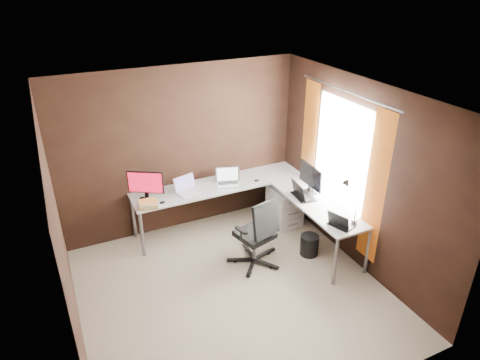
% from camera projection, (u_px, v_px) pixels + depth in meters
% --- Properties ---
extents(room, '(3.60, 3.60, 2.50)m').
position_uv_depth(room, '(256.00, 195.00, 5.00)').
color(room, gray).
rests_on(room, ground).
extents(desk, '(2.65, 2.25, 0.73)m').
position_uv_depth(desk, '(255.00, 195.00, 6.24)').
color(desk, silver).
rests_on(desk, ground).
extents(drawer_pedestal, '(0.42, 0.50, 0.60)m').
position_uv_depth(drawer_pedestal, '(285.00, 206.00, 6.73)').
color(drawer_pedestal, silver).
rests_on(drawer_pedestal, ground).
extents(monitor_left, '(0.44, 0.28, 0.44)m').
position_uv_depth(monitor_left, '(146.00, 184.00, 5.91)').
color(monitor_left, black).
rests_on(monitor_left, desk).
extents(monitor_right, '(0.13, 0.53, 0.43)m').
position_uv_depth(monitor_right, '(311.00, 177.00, 6.10)').
color(monitor_right, black).
rests_on(monitor_right, desk).
extents(laptop_white, '(0.40, 0.33, 0.23)m').
position_uv_depth(laptop_white, '(187.00, 188.00, 6.22)').
color(laptop_white, silver).
rests_on(laptop_white, desk).
extents(laptop_silver, '(0.42, 0.36, 0.24)m').
position_uv_depth(laptop_silver, '(228.00, 180.00, 6.44)').
color(laptop_silver, silver).
rests_on(laptop_silver, desk).
extents(laptop_black_big, '(0.30, 0.39, 0.24)m').
position_uv_depth(laptop_black_big, '(302.00, 194.00, 6.06)').
color(laptop_black_big, black).
rests_on(laptop_black_big, desk).
extents(laptop_black_small, '(0.31, 0.36, 0.20)m').
position_uv_depth(laptop_black_small, '(340.00, 223.00, 5.39)').
color(laptop_black_small, black).
rests_on(laptop_black_small, desk).
extents(book_stack, '(0.32, 0.28, 0.09)m').
position_uv_depth(book_stack, '(148.00, 204.00, 5.83)').
color(book_stack, '#A28857').
rests_on(book_stack, desk).
extents(mouse_left, '(0.09, 0.06, 0.03)m').
position_uv_depth(mouse_left, '(162.00, 202.00, 5.92)').
color(mouse_left, black).
rests_on(mouse_left, desk).
extents(mouse_corner, '(0.10, 0.08, 0.03)m').
position_uv_depth(mouse_corner, '(257.00, 180.00, 6.52)').
color(mouse_corner, black).
rests_on(mouse_corner, desk).
extents(desk_lamp, '(0.19, 0.22, 0.60)m').
position_uv_depth(desk_lamp, '(350.00, 196.00, 5.33)').
color(desk_lamp, slate).
rests_on(desk_lamp, desk).
extents(office_chair, '(0.57, 0.59, 1.02)m').
position_uv_depth(office_chair, '(256.00, 245.00, 5.79)').
color(office_chair, black).
rests_on(office_chair, ground).
extents(wastebasket, '(0.32, 0.32, 0.30)m').
position_uv_depth(wastebasket, '(309.00, 245.00, 6.04)').
color(wastebasket, black).
rests_on(wastebasket, ground).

